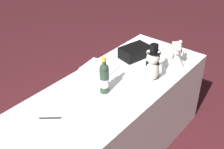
% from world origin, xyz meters
% --- Properties ---
extents(reception_table, '(1.84, 0.73, 0.72)m').
position_xyz_m(reception_table, '(0.00, 0.00, 0.36)').
color(reception_table, white).
rests_on(reception_table, ground_plane).
extents(teddy_bear_groom, '(0.16, 0.15, 0.31)m').
position_xyz_m(teddy_bear_groom, '(0.27, -0.18, 0.84)').
color(teddy_bear_groom, silver).
rests_on(teddy_bear_groom, reception_table).
extents(teddy_bear_bride, '(0.21, 0.23, 0.23)m').
position_xyz_m(teddy_bear_bride, '(0.58, -0.21, 0.82)').
color(teddy_bear_bride, white).
rests_on(teddy_bear_bride, reception_table).
extents(champagne_bottle, '(0.07, 0.07, 0.29)m').
position_xyz_m(champagne_bottle, '(-0.10, -0.01, 0.84)').
color(champagne_bottle, '#283D2D').
rests_on(champagne_bottle, reception_table).
extents(signing_pen, '(0.11, 0.12, 0.01)m').
position_xyz_m(signing_pen, '(-0.56, 0.08, 0.73)').
color(signing_pen, black).
rests_on(signing_pen, reception_table).
extents(gift_case_black, '(0.29, 0.22, 0.10)m').
position_xyz_m(gift_case_black, '(0.48, 0.13, 0.77)').
color(gift_case_black, black).
rests_on(gift_case_black, reception_table).
extents(guestbook, '(0.26, 0.30, 0.02)m').
position_xyz_m(guestbook, '(0.13, 0.24, 0.73)').
color(guestbook, white).
rests_on(guestbook, reception_table).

